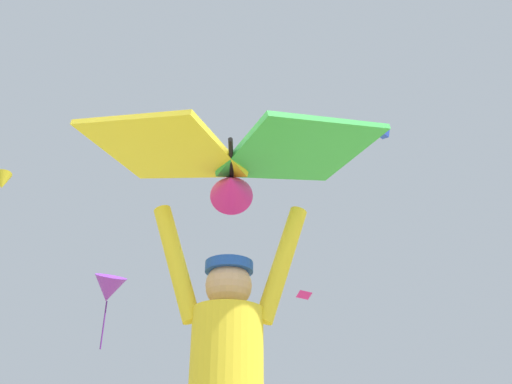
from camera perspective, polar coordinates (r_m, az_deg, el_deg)
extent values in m
cylinder|color=yellow|center=(2.49, -3.28, -19.01)|extent=(0.37, 0.37, 0.56)
sphere|color=tan|center=(2.58, -3.04, -10.32)|extent=(0.23, 0.23, 0.23)
cylinder|color=#1E47AD|center=(2.61, -2.99, -8.33)|extent=(0.26, 0.26, 0.05)
cylinder|color=yellow|center=(2.62, 2.89, -7.87)|extent=(0.28, 0.12, 0.62)
cylinder|color=yellow|center=(2.64, -8.81, -7.69)|extent=(0.28, 0.12, 0.62)
cylinder|color=black|center=(2.85, -2.72, 2.32)|extent=(0.08, 0.63, 0.02)
cube|color=green|center=(2.82, 4.95, 4.56)|extent=(0.96, 0.92, 0.19)
cube|color=yellow|center=(2.84, -10.33, 4.69)|extent=(0.91, 0.84, 0.19)
cone|color=#DB2393|center=(2.80, -2.76, 0.55)|extent=(0.26, 0.22, 0.24)
pyramid|color=#DB2393|center=(36.25, 5.34, -11.22)|extent=(1.19, 1.16, 0.46)
cone|color=purple|center=(12.75, -15.99, -10.25)|extent=(1.14, 1.15, 0.95)
cylinder|color=#602387|center=(12.53, -16.49, -13.88)|extent=(0.03, 0.03, 1.09)
cone|color=yellow|center=(20.14, -26.30, 1.05)|extent=(1.05, 0.94, 0.79)
cube|color=blue|center=(36.26, 13.95, 6.54)|extent=(0.89, 0.80, 0.97)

